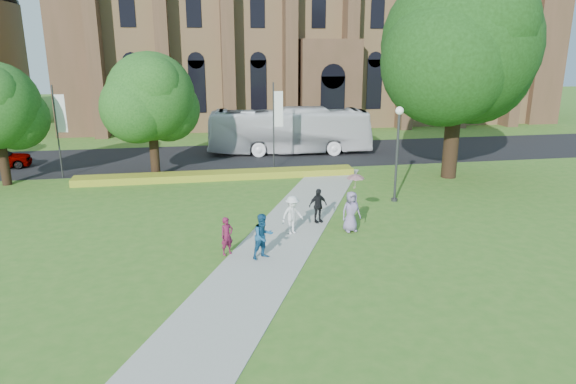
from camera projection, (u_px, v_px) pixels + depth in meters
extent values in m
plane|color=#396E21|center=(280.00, 255.00, 21.24)|extent=(160.00, 160.00, 0.00)
cube|color=black|center=(240.00, 156.00, 40.17)|extent=(160.00, 10.00, 0.02)
cube|color=#B2B2A8|center=(277.00, 246.00, 22.18)|extent=(15.58, 28.54, 0.04)
cube|color=gold|center=(218.00, 175.00, 33.34)|extent=(18.00, 1.40, 0.45)
cube|color=brown|center=(311.00, 44.00, 58.46)|extent=(52.00, 16.00, 17.00)
cube|color=brown|center=(67.00, 21.00, 47.18)|extent=(3.50, 3.50, 21.00)
cube|color=brown|center=(546.00, 25.00, 55.37)|extent=(3.50, 3.50, 21.00)
cube|color=brown|center=(330.00, 86.00, 51.03)|extent=(6.00, 2.50, 9.00)
cylinder|color=#38383D|center=(397.00, 159.00, 27.99)|extent=(0.14, 0.14, 4.80)
sphere|color=white|center=(400.00, 111.00, 27.27)|extent=(0.44, 0.44, 0.44)
cylinder|color=#38383D|center=(394.00, 200.00, 28.63)|extent=(0.36, 0.36, 0.15)
cylinder|color=#332114|center=(452.00, 127.00, 32.92)|extent=(0.96, 0.96, 6.60)
sphere|color=black|center=(460.00, 45.00, 31.52)|extent=(9.60, 9.60, 9.60)
cylinder|color=#332114|center=(3.00, 154.00, 31.46)|extent=(0.56, 0.56, 3.85)
cylinder|color=#332114|center=(154.00, 146.00, 33.40)|extent=(0.60, 0.60, 4.12)
sphere|color=#1A4615|center=(150.00, 96.00, 32.53)|extent=(5.60, 5.60, 5.60)
cylinder|color=#38383D|center=(274.00, 127.00, 35.14)|extent=(0.10, 0.10, 6.00)
cube|color=white|center=(279.00, 109.00, 34.87)|extent=(0.60, 0.02, 2.40)
cylinder|color=#38383D|center=(57.00, 133.00, 32.80)|extent=(0.10, 0.10, 6.00)
cube|color=white|center=(61.00, 114.00, 32.53)|extent=(0.60, 0.02, 2.40)
imported|color=silver|center=(289.00, 131.00, 40.87)|extent=(13.16, 4.20, 3.60)
imported|color=maroon|center=(227.00, 236.00, 21.00)|extent=(0.70, 0.63, 1.60)
imported|color=navy|center=(263.00, 236.00, 20.57)|extent=(1.13, 1.04, 1.88)
imported|color=silver|center=(292.00, 215.00, 23.35)|extent=(1.32, 1.09, 1.78)
imported|color=black|center=(318.00, 206.00, 24.84)|extent=(1.07, 0.69, 1.70)
imported|color=slate|center=(351.00, 211.00, 23.63)|extent=(1.03, 0.77, 1.90)
imported|color=#CC90A9|center=(355.00, 184.00, 23.39)|extent=(0.90, 0.90, 0.69)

